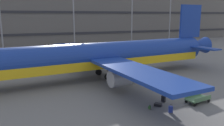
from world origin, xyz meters
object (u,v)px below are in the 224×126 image
Objects in this scene: backpack_laid_flat at (149,107)px; baggage_cart at (198,99)px; suitcase_orange at (171,109)px; suitcase_small at (158,105)px; suitcase_upright at (163,99)px; airliner at (96,57)px.

baggage_cart is at bearing -2.83° from backpack_laid_flat.
suitcase_orange is 1.98m from backpack_laid_flat.
suitcase_orange reaches higher than baggage_cart.
suitcase_small is 4.33m from baggage_cart.
suitcase_orange is 1.05× the size of suitcase_upright.
baggage_cart is (5.50, -0.27, 0.21)m from backpack_laid_flat.
suitcase_orange is 1.71× the size of backpack_laid_flat.
airliner is at bearing 100.65° from suitcase_orange.
baggage_cart is (3.17, -1.43, 0.07)m from suitcase_upright.
suitcase_upright is 3.48m from baggage_cart.
suitcase_upright is 0.24× the size of baggage_cart.
suitcase_orange reaches higher than backpack_laid_flat.
airliner is 12.92m from backpack_laid_flat.
suitcase_upright is 1.62× the size of backpack_laid_flat.
baggage_cart is (4.26, -0.69, 0.29)m from suitcase_small.
suitcase_orange is 2.75m from suitcase_upright.
airliner is 12.72m from suitcase_small.
suitcase_orange is at bearing -110.38° from suitcase_upright.
suitcase_small is at bearing 18.67° from backpack_laid_flat.
suitcase_small is 1.04× the size of suitcase_upright.
suitcase_upright is at bearing -72.52° from airliner.
airliner reaches higher than suitcase_orange.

